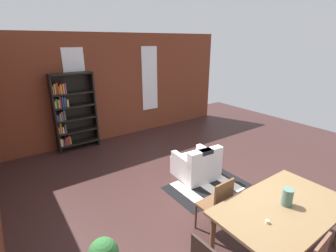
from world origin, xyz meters
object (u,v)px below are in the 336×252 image
dining_table (282,211)px  dining_chair_far_left (217,205)px  vase_on_table (287,197)px  bookshelf_tall (71,112)px  armchair_white (197,165)px

dining_table → dining_chair_far_left: (-0.41, 0.76, -0.18)m
vase_on_table → dining_chair_far_left: vase_on_table is taller
vase_on_table → bookshelf_tall: (-1.30, 5.25, 0.16)m
vase_on_table → dining_chair_far_left: size_ratio=0.25×
vase_on_table → dining_chair_far_left: (-0.48, 0.76, -0.37)m
dining_chair_far_left → dining_table: bearing=-61.5°
dining_table → dining_chair_far_left: 0.89m
vase_on_table → bookshelf_tall: bookshelf_tall is taller
dining_table → dining_chair_far_left: size_ratio=1.95×
dining_table → armchair_white: size_ratio=2.15×
vase_on_table → armchair_white: size_ratio=0.27×
dining_table → armchair_white: 2.27m
dining_table → bookshelf_tall: size_ratio=0.90×
dining_table → dining_chair_far_left: bearing=118.5°
vase_on_table → bookshelf_tall: 5.41m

